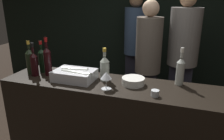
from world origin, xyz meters
TOP-DOWN VIEW (x-y plane):
  - wall_back_chalkboard at (0.00, 2.43)m, footprint 6.40×0.06m
  - bar_counter at (0.00, 0.25)m, footprint 2.03×0.50m
  - ice_bin_with_bottles at (-0.35, 0.23)m, footprint 0.37×0.26m
  - bowl_white at (0.19, 0.30)m, footprint 0.20×0.20m
  - wine_glass at (0.00, 0.12)m, footprint 0.10×0.10m
  - candle_votive at (0.41, 0.11)m, footprint 0.06×0.06m
  - white_wine_bottle at (0.58, 0.43)m, footprint 0.07×0.07m
  - rose_wine_bottle at (-0.08, 0.30)m, footprint 0.08×0.08m
  - red_wine_bottle_tall at (-0.66, 0.27)m, footprint 0.07×0.07m
  - red_wine_bottle_black_foil at (-0.78, 0.21)m, footprint 0.07×0.07m
  - red_wine_bottle_burgundy at (-0.77, 0.33)m, footprint 0.07×0.07m
  - champagne_bottle at (-0.86, 0.25)m, footprint 0.08×0.08m
  - person_in_hoodie at (-0.20, 2.05)m, footprint 0.35×0.35m
  - person_blond_tee at (0.15, 1.31)m, footprint 0.34×0.34m
  - person_grey_polo at (0.57, 1.60)m, footprint 0.41×0.41m

SIDE VIEW (x-z plane):
  - bar_counter at x=0.00m, z-range 0.00..1.00m
  - person_blond_tee at x=0.15m, z-range 0.10..1.81m
  - person_in_hoodie at x=-0.20m, z-range 0.11..1.89m
  - person_grey_polo at x=0.57m, z-range 0.10..1.92m
  - candle_votive at x=0.41m, z-range 1.00..1.05m
  - bowl_white at x=0.19m, z-range 1.00..1.06m
  - ice_bin_with_bottles at x=-0.35m, z-range 1.00..1.10m
  - wine_glass at x=0.00m, z-range 1.04..1.19m
  - rose_wine_bottle at x=-0.08m, z-range 0.97..1.28m
  - red_wine_bottle_black_foil at x=-0.78m, z-range 0.96..1.29m
  - red_wine_bottle_burgundy at x=-0.77m, z-range 0.97..1.29m
  - white_wine_bottle at x=0.58m, z-range 0.97..1.30m
  - champagne_bottle at x=-0.86m, z-range 0.97..1.30m
  - red_wine_bottle_tall at x=-0.66m, z-range 0.96..1.34m
  - wall_back_chalkboard at x=0.00m, z-range 0.00..2.80m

